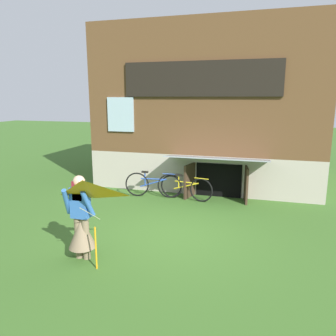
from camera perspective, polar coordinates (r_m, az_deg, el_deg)
The scene contains 6 objects.
ground_plane at distance 7.83m, azimuth 1.03°, elevation -10.77°, with size 60.00×60.00×0.00m, color #386023.
log_house at distance 12.40m, azimuth 7.55°, elevation 10.42°, with size 7.46×5.70×5.39m.
person at distance 6.54m, azimuth -14.80°, elevation -9.41°, with size 0.61×0.53×1.64m.
kite at distance 5.65m, azimuth -14.39°, elevation -6.32°, with size 1.08×1.15×1.58m.
bicycle_yellow at distance 9.97m, azimuth 3.12°, elevation -3.43°, with size 1.68×0.32×0.77m.
bicycle_blue at distance 10.23m, azimuth -2.60°, elevation -2.89°, with size 1.79×0.24×0.81m.
Camera 1 is at (1.86, -6.97, 3.06)m, focal length 35.16 mm.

